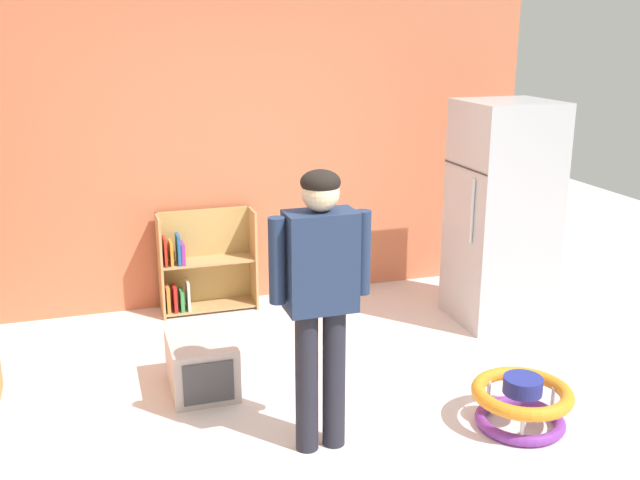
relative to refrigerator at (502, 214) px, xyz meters
The scene contains 7 objects.
ground_plane 2.41m from the refrigerator, 147.20° to the right, with size 12.00×12.00×0.00m, color silver.
back_wall 2.24m from the refrigerator, 149.27° to the left, with size 5.20×0.06×2.70m, color #CB6D49.
refrigerator is the anchor object (origin of this frame).
bookshelf 2.52m from the refrigerator, 157.58° to the left, with size 0.80×0.28×0.85m.
standing_person 2.42m from the refrigerator, 144.46° to the right, with size 0.57×0.22×1.62m.
baby_walker 1.88m from the refrigerator, 115.63° to the right, with size 0.60×0.60×0.32m.
pet_carrier 2.66m from the refrigerator, 168.34° to the right, with size 0.42×0.55×0.36m.
Camera 1 is at (-1.23, -3.77, 2.34)m, focal length 41.39 mm.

